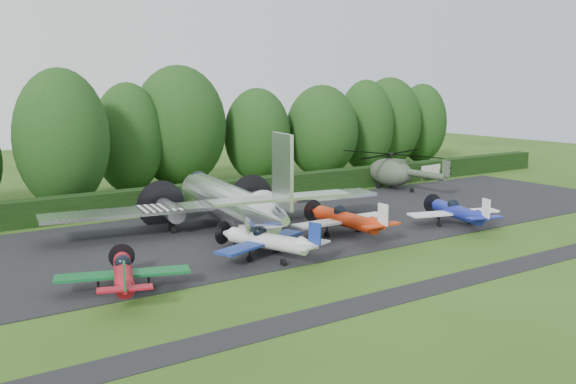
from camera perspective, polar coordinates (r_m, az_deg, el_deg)
ground at (r=38.88m, az=6.13°, el=-6.14°), size 160.00×160.00×0.00m
apron at (r=46.69m, az=-1.85°, el=-3.39°), size 70.00×18.00×0.01m
taxiway_verge at (r=34.75m, az=12.62°, el=-8.28°), size 70.00×2.00×0.00m
hedgerow at (r=56.08m, az=-7.89°, el=-1.25°), size 90.00×1.60×2.00m
transport_plane at (r=45.45m, az=-5.24°, el=-0.90°), size 25.11×19.25×8.05m
light_plane_red at (r=33.67m, az=-14.45°, el=-7.02°), size 6.75×7.09×2.59m
light_plane_white at (r=39.02m, az=-1.87°, el=-4.31°), size 7.09×7.45×2.72m
light_plane_orange at (r=44.73m, az=5.15°, el=-2.41°), size 7.62×8.02×2.93m
light_plane_blue at (r=49.10m, az=14.80°, el=-1.69°), size 7.14×7.50×2.74m
helicopter at (r=65.03m, az=9.12°, el=1.97°), size 11.19×13.10×3.60m
sign_board at (r=70.40m, az=12.58°, el=1.87°), size 3.26×0.12×1.83m
tree_0 at (r=56.85m, az=-19.48°, el=4.45°), size 7.82×7.82×11.82m
tree_2 at (r=87.59m, az=11.77°, el=6.01°), size 6.65×6.65×10.41m
tree_3 at (r=68.96m, az=-2.74°, el=5.08°), size 7.13×7.13×10.01m
tree_6 at (r=66.14m, az=-9.66°, el=5.75°), size 9.52×9.52×12.31m
tree_8 at (r=77.55m, az=6.90°, el=5.86°), size 6.65×6.65×10.90m
tree_9 at (r=72.16m, az=3.01°, el=5.40°), size 8.16×8.16×10.31m
tree_10 at (r=82.59m, az=8.96°, el=6.16°), size 8.06×8.06×11.21m
tree_11 at (r=63.20m, az=-14.01°, el=4.64°), size 6.68×6.68×10.62m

